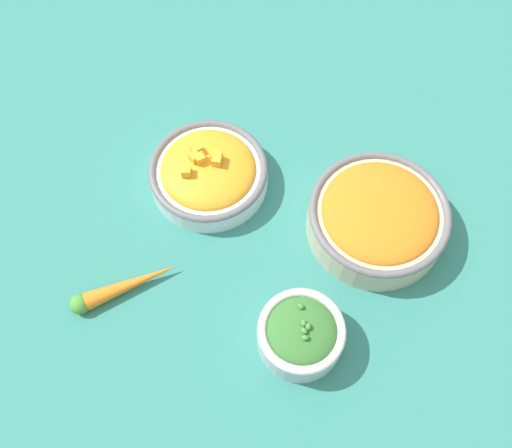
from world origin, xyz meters
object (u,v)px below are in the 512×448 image
(bowl_broccoli, at_px, (301,334))
(bowl_carrots, at_px, (378,217))
(bowl_squash, at_px, (209,172))
(loose_carrot, at_px, (122,287))

(bowl_broccoli, relative_size, bowl_carrots, 0.57)
(bowl_broccoli, relative_size, bowl_squash, 0.63)
(bowl_broccoli, distance_m, bowl_squash, 0.29)
(loose_carrot, bearing_deg, bowl_carrots, -8.50)
(bowl_squash, distance_m, bowl_carrots, 0.27)
(bowl_carrots, bearing_deg, loose_carrot, -141.37)
(bowl_broccoli, relative_size, loose_carrot, 0.89)
(bowl_broccoli, height_order, loose_carrot, bowl_broccoli)
(bowl_squash, bearing_deg, bowl_carrots, 5.24)
(bowl_broccoli, xyz_separation_m, bowl_carrots, (0.04, 0.21, 0.00))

